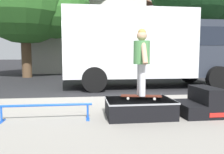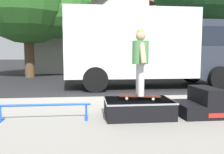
% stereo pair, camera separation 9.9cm
% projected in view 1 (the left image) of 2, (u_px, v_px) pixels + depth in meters
% --- Properties ---
extents(ground_plane, '(140.00, 140.00, 0.00)m').
position_uv_depth(ground_plane, '(51.00, 99.00, 6.78)').
color(ground_plane, black).
extents(sidewalk_slab, '(50.00, 5.00, 0.12)m').
position_uv_depth(sidewalk_slab, '(24.00, 128.00, 3.80)').
color(sidewalk_slab, gray).
rests_on(sidewalk_slab, ground).
extents(skate_box, '(1.28, 0.86, 0.34)m').
position_uv_depth(skate_box, '(139.00, 107.00, 4.31)').
color(skate_box, black).
rests_on(skate_box, sidewalk_slab).
extents(kicker_ramp, '(0.76, 0.85, 0.55)m').
position_uv_depth(kicker_ramp, '(200.00, 103.00, 4.46)').
color(kicker_ramp, black).
rests_on(kicker_ramp, sidewalk_slab).
extents(grind_rail, '(1.69, 0.28, 0.30)m').
position_uv_depth(grind_rail, '(45.00, 108.00, 4.05)').
color(grind_rail, blue).
rests_on(grind_rail, sidewalk_slab).
extents(skateboard, '(0.80, 0.36, 0.07)m').
position_uv_depth(skateboard, '(141.00, 96.00, 4.34)').
color(skateboard, '#4C1E14').
rests_on(skateboard, skate_box).
extents(skater_kid, '(0.31, 0.66, 1.28)m').
position_uv_depth(skater_kid, '(142.00, 57.00, 4.26)').
color(skater_kid, silver).
rests_on(skater_kid, skateboard).
extents(box_truck, '(6.91, 2.63, 3.05)m').
position_uv_depth(box_truck, '(150.00, 46.00, 9.23)').
color(box_truck, silver).
rests_on(box_truck, ground).
extents(house_behind, '(9.54, 8.23, 8.40)m').
position_uv_depth(house_behind, '(86.00, 22.00, 19.85)').
color(house_behind, silver).
rests_on(house_behind, ground).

